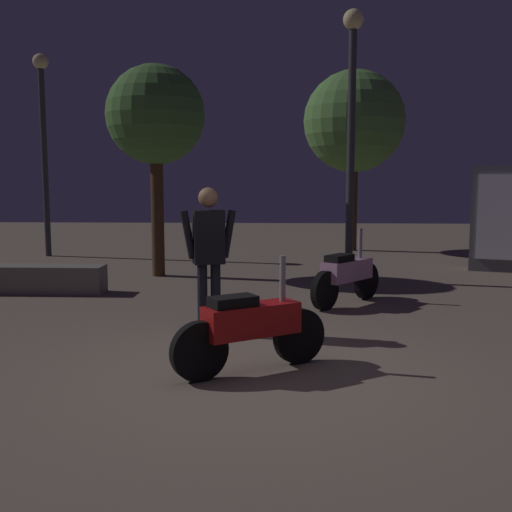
{
  "coord_description": "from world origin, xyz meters",
  "views": [
    {
      "loc": [
        0.2,
        -5.64,
        1.85
      ],
      "look_at": [
        -0.09,
        1.08,
        1.0
      ],
      "focal_mm": 42.93,
      "sensor_mm": 36.0,
      "label": 1
    }
  ],
  "objects_px": {
    "motorcycle_pink_parked_left": "(347,275)",
    "person_rider_beside": "(209,247)",
    "motorcycle_red_foreground": "(251,327)",
    "streetlamp_far": "(352,110)",
    "streetlamp_near": "(43,128)"
  },
  "relations": [
    {
      "from": "motorcycle_pink_parked_left",
      "to": "person_rider_beside",
      "type": "relative_size",
      "value": 0.77
    },
    {
      "from": "streetlamp_near",
      "to": "streetlamp_far",
      "type": "relative_size",
      "value": 0.99
    },
    {
      "from": "person_rider_beside",
      "to": "streetlamp_near",
      "type": "bearing_deg",
      "value": -163.52
    },
    {
      "from": "motorcycle_pink_parked_left",
      "to": "streetlamp_far",
      "type": "xyz_separation_m",
      "value": [
        0.26,
        2.13,
        2.61
      ]
    },
    {
      "from": "person_rider_beside",
      "to": "streetlamp_far",
      "type": "relative_size",
      "value": 0.37
    },
    {
      "from": "motorcycle_red_foreground",
      "to": "streetlamp_far",
      "type": "height_order",
      "value": "streetlamp_far"
    },
    {
      "from": "motorcycle_red_foreground",
      "to": "streetlamp_near",
      "type": "xyz_separation_m",
      "value": [
        -5.34,
        8.7,
        2.59
      ]
    },
    {
      "from": "motorcycle_pink_parked_left",
      "to": "streetlamp_far",
      "type": "relative_size",
      "value": 0.28
    },
    {
      "from": "person_rider_beside",
      "to": "streetlamp_near",
      "type": "xyz_separation_m",
      "value": [
        -4.77,
        7.26,
        1.98
      ]
    },
    {
      "from": "person_rider_beside",
      "to": "streetlamp_far",
      "type": "bearing_deg",
      "value": 135.31
    },
    {
      "from": "person_rider_beside",
      "to": "motorcycle_pink_parked_left",
      "type": "bearing_deg",
      "value": 117.97
    },
    {
      "from": "motorcycle_pink_parked_left",
      "to": "streetlamp_far",
      "type": "bearing_deg",
      "value": 32.54
    },
    {
      "from": "motorcycle_pink_parked_left",
      "to": "streetlamp_far",
      "type": "distance_m",
      "value": 3.38
    },
    {
      "from": "motorcycle_red_foreground",
      "to": "streetlamp_far",
      "type": "xyz_separation_m",
      "value": [
        1.51,
        5.38,
        2.61
      ]
    },
    {
      "from": "motorcycle_red_foreground",
      "to": "streetlamp_far",
      "type": "distance_m",
      "value": 6.17
    }
  ]
}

